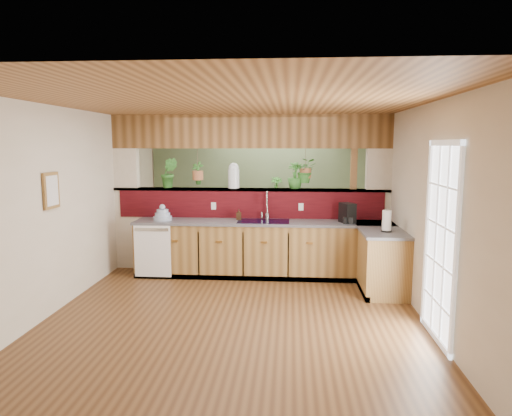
# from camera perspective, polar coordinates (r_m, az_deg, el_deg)

# --- Properties ---
(ground) EXTENTS (4.60, 7.00, 0.01)m
(ground) POSITION_cam_1_polar(r_m,az_deg,el_deg) (6.58, -1.80, -10.81)
(ground) COLOR #533419
(ground) RESTS_ON ground
(ceiling) EXTENTS (4.60, 7.00, 0.01)m
(ceiling) POSITION_cam_1_polar(r_m,az_deg,el_deg) (6.25, -1.90, 12.40)
(ceiling) COLOR brown
(ceiling) RESTS_ON ground
(wall_back) EXTENTS (4.60, 0.02, 2.60)m
(wall_back) POSITION_cam_1_polar(r_m,az_deg,el_deg) (9.75, 0.36, 3.15)
(wall_back) COLOR beige
(wall_back) RESTS_ON ground
(wall_front) EXTENTS (4.60, 0.02, 2.60)m
(wall_front) POSITION_cam_1_polar(r_m,az_deg,el_deg) (2.89, -9.40, -8.50)
(wall_front) COLOR beige
(wall_front) RESTS_ON ground
(wall_left) EXTENTS (0.02, 7.00, 2.60)m
(wall_left) POSITION_cam_1_polar(r_m,az_deg,el_deg) (6.92, -21.16, 0.65)
(wall_left) COLOR beige
(wall_left) RESTS_ON ground
(wall_right) EXTENTS (0.02, 7.00, 2.60)m
(wall_right) POSITION_cam_1_polar(r_m,az_deg,el_deg) (6.45, 18.90, 0.27)
(wall_right) COLOR beige
(wall_right) RESTS_ON ground
(pass_through_partition) EXTENTS (4.60, 0.21, 2.60)m
(pass_through_partition) POSITION_cam_1_polar(r_m,az_deg,el_deg) (7.62, -0.54, 0.98)
(pass_through_partition) COLOR beige
(pass_through_partition) RESTS_ON ground
(pass_through_ledge) EXTENTS (4.60, 0.21, 0.04)m
(pass_through_ledge) POSITION_cam_1_polar(r_m,az_deg,el_deg) (7.61, -0.76, 2.33)
(pass_through_ledge) COLOR brown
(pass_through_ledge) RESTS_ON ground
(header_beam) EXTENTS (4.60, 0.15, 0.55)m
(header_beam) POSITION_cam_1_polar(r_m,az_deg,el_deg) (7.57, -0.77, 9.53)
(header_beam) COLOR brown
(header_beam) RESTS_ON ground
(sage_backwall) EXTENTS (4.55, 0.02, 2.55)m
(sage_backwall) POSITION_cam_1_polar(r_m,az_deg,el_deg) (9.73, 0.35, 3.14)
(sage_backwall) COLOR #596E4B
(sage_backwall) RESTS_ON ground
(countertop) EXTENTS (4.14, 1.52, 0.90)m
(countertop) POSITION_cam_1_polar(r_m,az_deg,el_deg) (7.26, 5.54, -5.37)
(countertop) COLOR brown
(countertop) RESTS_ON ground
(dishwasher) EXTENTS (0.58, 0.03, 0.82)m
(dishwasher) POSITION_cam_1_polar(r_m,az_deg,el_deg) (7.37, -12.82, -5.26)
(dishwasher) COLOR white
(dishwasher) RESTS_ON ground
(navy_sink) EXTENTS (0.82, 0.50, 0.18)m
(navy_sink) POSITION_cam_1_polar(r_m,az_deg,el_deg) (7.29, 0.94, -2.27)
(navy_sink) COLOR black
(navy_sink) RESTS_ON countertop
(french_door) EXTENTS (0.06, 1.02, 2.16)m
(french_door) POSITION_cam_1_polar(r_m,az_deg,el_deg) (5.25, 22.00, -4.32)
(french_door) COLOR white
(french_door) RESTS_ON ground
(framed_print) EXTENTS (0.04, 0.35, 0.45)m
(framed_print) POSITION_cam_1_polar(r_m,az_deg,el_deg) (6.17, -24.22, 2.00)
(framed_print) COLOR brown
(framed_print) RESTS_ON wall_left
(faucet) EXTENTS (0.20, 0.21, 0.47)m
(faucet) POSITION_cam_1_polar(r_m,az_deg,el_deg) (7.39, 1.37, 0.47)
(faucet) COLOR #B7B7B2
(faucet) RESTS_ON countertop
(dish_stack) EXTENTS (0.30, 0.30, 0.26)m
(dish_stack) POSITION_cam_1_polar(r_m,az_deg,el_deg) (7.51, -11.60, -0.90)
(dish_stack) COLOR #96A6C2
(dish_stack) RESTS_ON countertop
(soap_dispenser) EXTENTS (0.09, 0.09, 0.18)m
(soap_dispenser) POSITION_cam_1_polar(r_m,az_deg,el_deg) (7.41, -2.18, -0.79)
(soap_dispenser) COLOR #352113
(soap_dispenser) RESTS_ON countertop
(coffee_maker) EXTENTS (0.17, 0.28, 0.31)m
(coffee_maker) POSITION_cam_1_polar(r_m,az_deg,el_deg) (7.25, 11.36, -0.71)
(coffee_maker) COLOR black
(coffee_maker) RESTS_ON countertop
(paper_towel) EXTENTS (0.15, 0.15, 0.32)m
(paper_towel) POSITION_cam_1_polar(r_m,az_deg,el_deg) (6.65, 16.02, -1.61)
(paper_towel) COLOR black
(paper_towel) RESTS_ON countertop
(glass_jar) EXTENTS (0.19, 0.19, 0.42)m
(glass_jar) POSITION_cam_1_polar(r_m,az_deg,el_deg) (7.62, -2.80, 4.07)
(glass_jar) COLOR silver
(glass_jar) RESTS_ON pass_through_ledge
(ledge_plant_left) EXTENTS (0.30, 0.25, 0.50)m
(ledge_plant_left) POSITION_cam_1_polar(r_m,az_deg,el_deg) (7.83, -10.81, 4.33)
(ledge_plant_left) COLOR #2C6723
(ledge_plant_left) RESTS_ON pass_through_ledge
(ledge_plant_right) EXTENTS (0.26, 0.26, 0.44)m
(ledge_plant_right) POSITION_cam_1_polar(r_m,az_deg,el_deg) (7.56, 4.90, 4.07)
(ledge_plant_right) COLOR #2C6723
(ledge_plant_right) RESTS_ON pass_through_ledge
(hanging_plant_a) EXTENTS (0.23, 0.19, 0.52)m
(hanging_plant_a) POSITION_cam_1_polar(r_m,az_deg,el_deg) (7.71, -7.30, 5.25)
(hanging_plant_a) COLOR brown
(hanging_plant_a) RESTS_ON header_beam
(hanging_plant_b) EXTENTS (0.40, 0.36, 0.52)m
(hanging_plant_b) POSITION_cam_1_polar(r_m,az_deg,el_deg) (7.55, 6.22, 5.98)
(hanging_plant_b) COLOR brown
(hanging_plant_b) RESTS_ON header_beam
(shelving_console) EXTENTS (1.56, 0.64, 1.01)m
(shelving_console) POSITION_cam_1_polar(r_m,az_deg,el_deg) (9.61, -0.41, -1.73)
(shelving_console) COLOR black
(shelving_console) RESTS_ON ground
(shelf_plant_a) EXTENTS (0.21, 0.15, 0.39)m
(shelf_plant_a) POSITION_cam_1_polar(r_m,az_deg,el_deg) (9.56, -2.86, 2.43)
(shelf_plant_a) COLOR #2C6723
(shelf_plant_a) RESTS_ON shelving_console
(shelf_plant_b) EXTENTS (0.29, 0.29, 0.44)m
(shelf_plant_b) POSITION_cam_1_polar(r_m,az_deg,el_deg) (9.49, 2.55, 2.55)
(shelf_plant_b) COLOR #2C6723
(shelf_plant_b) RESTS_ON shelving_console
(floor_plant) EXTENTS (0.71, 0.63, 0.73)m
(floor_plant) POSITION_cam_1_polar(r_m,az_deg,el_deg) (8.59, 7.98, -3.90)
(floor_plant) COLOR #2C6723
(floor_plant) RESTS_ON ground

